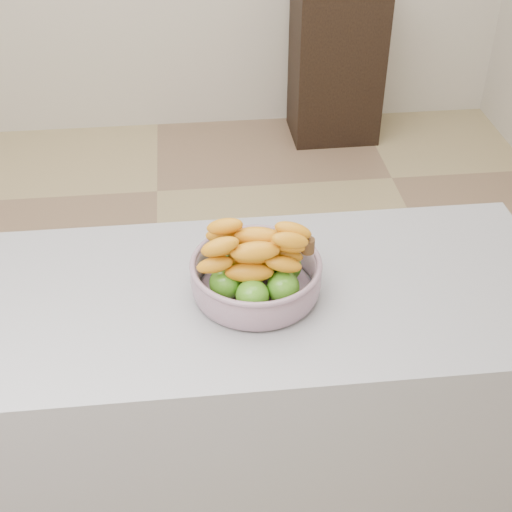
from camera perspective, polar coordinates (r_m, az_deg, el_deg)
The scene contains 4 objects.
ground at distance 2.73m, azimuth -7.99°, elevation -8.49°, with size 4.00×4.00×0.00m, color tan.
counter at distance 1.93m, azimuth -9.23°, elevation -13.76°, with size 2.00×0.60×0.90m, color gray.
cabinet at distance 4.09m, azimuth 6.41°, elevation 15.08°, with size 0.47×0.38×0.85m, color black.
fruit_bowl at distance 1.57m, azimuth -0.01°, elevation -1.27°, with size 0.29×0.29×0.17m.
Camera 1 is at (0.17, -1.93, 1.93)m, focal length 50.00 mm.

